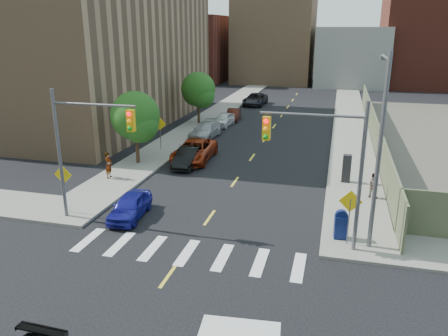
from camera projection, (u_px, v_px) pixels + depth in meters
The scene contains 28 objects.
ground at pixel (149, 303), 16.41m from camera, with size 160.00×160.00×0.00m, color black.
sidewalk_nw at pixel (225, 107), 56.47m from camera, with size 3.50×73.00×0.15m, color gray.
sidewalk_ne at pixel (349, 113), 52.73m from camera, with size 3.50×73.00×0.15m, color gray.
fence_north at pixel (374, 128), 39.49m from camera, with size 0.12×44.00×2.50m, color #5D6043.
building_nw at pixel (71, 46), 46.88m from camera, with size 22.00×30.00×16.00m, color #8C6B4C.
bg_bldg_west at pixel (191, 49), 84.33m from camera, with size 14.00×18.00×12.00m, color #592319.
bg_bldg_midwest at pixel (275, 41), 81.85m from camera, with size 14.00×16.00×15.00m, color #8C6B4C.
bg_bldg_center at pixel (351, 56), 77.40m from camera, with size 12.00×16.00×10.00m, color gray.
bg_bldg_east at pixel (437, 39), 74.95m from camera, with size 18.00×18.00×16.00m, color #592319.
signal_nw at pixel (84, 139), 21.99m from camera, with size 4.59×0.30×7.00m.
signal_ne at pixel (326, 156), 19.10m from camera, with size 4.59×0.30×7.00m.
streetlight_ne at pixel (380, 139), 19.18m from camera, with size 0.25×3.70×9.00m.
warn_sign_nw at pixel (64, 180), 23.66m from camera, with size 1.06×0.06×2.83m.
warn_sign_ne at pixel (350, 207), 20.05m from camera, with size 1.06×0.06×2.83m.
warn_sign_midwest at pixel (160, 128), 36.09m from camera, with size 1.06×0.06×2.83m.
tree_west_near at pixel (136, 119), 32.04m from camera, with size 3.66×3.64×5.52m.
tree_west_far at pixel (198, 91), 45.86m from camera, with size 3.66×3.64×5.52m.
parked_car_blue at pixel (130, 206), 23.67m from camera, with size 1.54×3.82×1.30m, color navy.
parked_car_black at pixel (188, 157), 32.46m from camera, with size 1.45×4.17×1.37m, color black.
parked_car_red at pixel (194, 151), 33.77m from camera, with size 2.63×5.70×1.58m, color maroon.
parked_car_silver at pixel (206, 130), 40.82m from camera, with size 2.00×4.92×1.43m, color #9C9FA3.
parked_car_white at pixel (224, 119), 45.81m from camera, with size 1.62×4.03×1.37m, color silver.
parked_car_maroon at pixel (233, 115), 48.63m from camera, with size 1.33×3.81×1.26m, color #39130B.
parked_car_grey at pixel (255, 99), 58.17m from camera, with size 2.57×5.57×1.55m, color black.
mailbox at pixel (341, 225), 20.94m from camera, with size 0.65×0.53×1.46m.
payphone at pixel (347, 168), 28.60m from camera, with size 0.55×0.45×1.85m, color black.
pedestrian_west at pixel (109, 165), 29.40m from camera, with size 0.65×0.42×1.77m, color gray.
pedestrian_east at pixel (373, 185), 26.02m from camera, with size 0.74×0.58×1.53m, color gray.
Camera 1 is at (6.28, -12.89, 9.87)m, focal length 35.00 mm.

